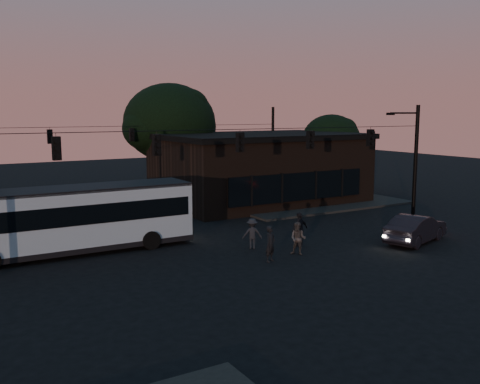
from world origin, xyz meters
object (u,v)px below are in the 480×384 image
pedestrian_a (270,244)px  pedestrian_d (252,234)px  bus (75,216)px  car (416,229)px  pedestrian_b (298,239)px  pedestrian_c (300,229)px  building (260,168)px

pedestrian_a → pedestrian_d: 2.59m
pedestrian_d → bus: bearing=-0.1°
bus → car: bus is taller
pedestrian_b → pedestrian_d: (-1.30, 2.22, -0.03)m
car → pedestrian_c: 6.50m
pedestrian_b → pedestrian_c: (1.12, 1.36, 0.09)m
pedestrian_a → pedestrian_b: bearing=-13.9°
pedestrian_b → car: bearing=42.2°
pedestrian_a → pedestrian_c: size_ratio=0.95×
bus → pedestrian_a: (7.53, -6.42, -1.01)m
car → pedestrian_c: pedestrian_c is taller
car → pedestrian_a: (-8.94, 0.95, 0.10)m
pedestrian_d → pedestrian_c: bearing=-174.0°
car → pedestrian_c: bearing=49.4°
car → pedestrian_b: size_ratio=2.83×
bus → pedestrian_b: 11.26m
pedestrian_c → pedestrian_d: size_ratio=1.15×
pedestrian_b → pedestrian_c: pedestrian_c is taller
pedestrian_d → building: bearing=-99.0°
pedestrian_d → pedestrian_a: bearing=102.8°
pedestrian_c → pedestrian_a: bearing=21.7°
pedestrian_a → pedestrian_c: pedestrian_c is taller
pedestrian_a → bus: bearing=116.3°
building → pedestrian_b: (-7.11, -14.44, -1.88)m
building → pedestrian_d: (-8.41, -12.22, -1.91)m
car → pedestrian_a: bearing=67.0°
pedestrian_c → bus: bearing=-31.6°
pedestrian_c → pedestrian_d: (-2.42, 0.86, -0.12)m
building → bus: size_ratio=1.30×
pedestrian_b → pedestrian_a: bearing=-118.3°
pedestrian_c → pedestrian_d: bearing=-26.9°
building → pedestrian_b: 16.20m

